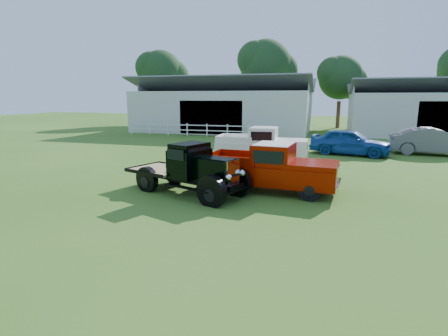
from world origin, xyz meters
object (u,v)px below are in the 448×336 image
(vintage_flatbed, at_px, (188,168))
(misc_car_grey, at_px, (434,142))
(red_pickup, at_px, (271,167))
(misc_car_blue, at_px, (350,142))
(white_pickup, at_px, (262,145))

(vintage_flatbed, height_order, misc_car_grey, vintage_flatbed)
(red_pickup, distance_m, misc_car_blue, 10.75)
(vintage_flatbed, relative_size, misc_car_blue, 1.01)
(red_pickup, bearing_deg, misc_car_grey, 58.82)
(red_pickup, bearing_deg, misc_car_blue, 76.35)
(red_pickup, bearing_deg, vintage_flatbed, -152.53)
(misc_car_blue, bearing_deg, white_pickup, 140.58)
(red_pickup, relative_size, white_pickup, 1.00)
(red_pickup, distance_m, white_pickup, 6.37)
(red_pickup, bearing_deg, white_pickup, 108.77)
(misc_car_grey, bearing_deg, red_pickup, 147.80)
(misc_car_blue, distance_m, misc_car_grey, 5.36)
(white_pickup, distance_m, misc_car_grey, 11.51)
(vintage_flatbed, height_order, misc_car_blue, vintage_flatbed)
(vintage_flatbed, height_order, white_pickup, vintage_flatbed)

